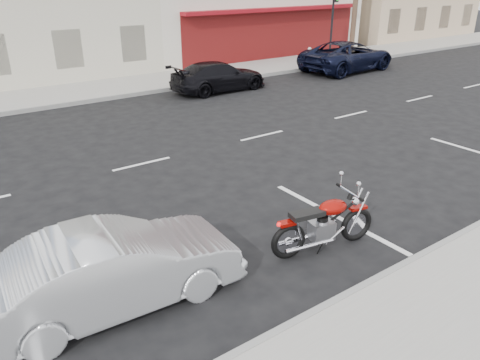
# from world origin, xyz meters

# --- Properties ---
(ground) EXTENTS (120.00, 120.00, 0.00)m
(ground) POSITION_xyz_m (0.00, 0.00, 0.00)
(ground) COLOR black
(ground) RESTS_ON ground
(traffic_light) EXTENTS (0.26, 0.30, 3.80)m
(traffic_light) POSITION_xyz_m (13.50, 8.33, 2.56)
(traffic_light) COLOR black
(traffic_light) RESTS_ON sidewalk_far
(fire_hydrant) EXTENTS (0.20, 0.20, 0.72)m
(fire_hydrant) POSITION_xyz_m (12.00, 8.50, 0.53)
(fire_hydrant) COLOR beige
(fire_hydrant) RESTS_ON sidewalk_far
(motorcycle) EXTENTS (2.08, 0.78, 1.05)m
(motorcycle) POSITION_xyz_m (-0.38, -5.86, 0.48)
(motorcycle) COLOR black
(motorcycle) RESTS_ON ground
(sedan_silver) EXTENTS (3.86, 1.54, 1.25)m
(sedan_silver) POSITION_xyz_m (-4.70, -5.02, 0.62)
(sedan_silver) COLOR #B7BBC0
(sedan_silver) RESTS_ON ground
(suv_far) EXTENTS (5.52, 2.86, 1.49)m
(suv_far) POSITION_xyz_m (11.99, 5.71, 0.74)
(suv_far) COLOR black
(suv_far) RESTS_ON ground
(car_far) EXTENTS (4.26, 1.80, 1.23)m
(car_far) POSITION_xyz_m (4.24, 5.80, 0.61)
(car_far) COLOR black
(car_far) RESTS_ON ground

